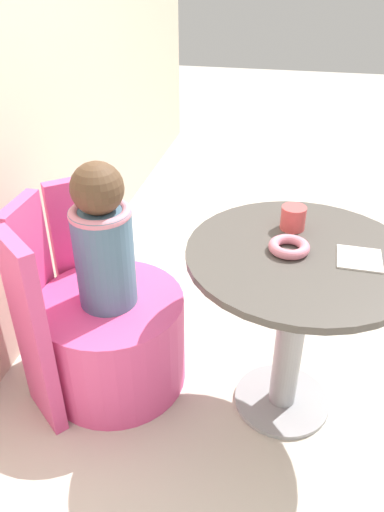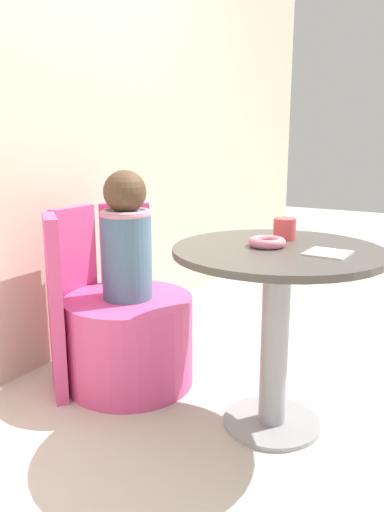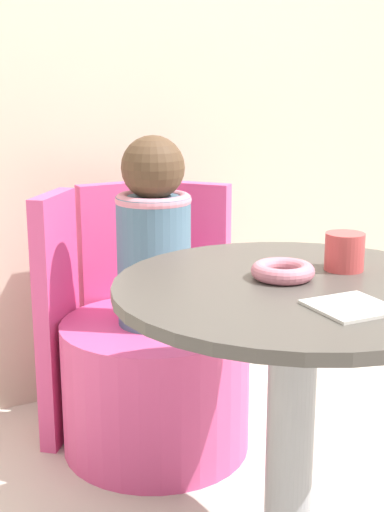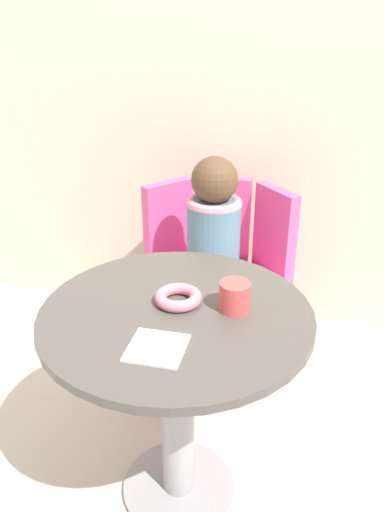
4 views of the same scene
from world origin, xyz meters
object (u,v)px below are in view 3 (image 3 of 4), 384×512
object	(u,v)px
round_table	(293,366)
child_figure	(154,235)
tub_chair	(156,385)
donut	(283,271)
cup	(344,252)

from	to	relation	value
round_table	child_figure	xyz separation A→B (m)	(-0.00, 0.67, 0.15)
tub_chair	donut	bearing A→B (deg)	-89.91
donut	round_table	bearing A→B (deg)	-85.47
child_figure	donut	bearing A→B (deg)	-89.91
child_figure	cup	bearing A→B (deg)	-76.09
cup	donut	bearing A→B (deg)	178.47
donut	child_figure	bearing A→B (deg)	90.09
donut	cup	xyz separation A→B (m)	(0.16, -0.00, 0.02)
tub_chair	donut	size ratio (longest dim) A/B	4.23
round_table	donut	world-z (taller)	donut
child_figure	cup	size ratio (longest dim) A/B	6.42
round_table	donut	xyz separation A→B (m)	(-0.00, 0.04, 0.20)
child_figure	donut	distance (m)	0.63
tub_chair	cup	xyz separation A→B (m)	(0.16, -0.63, 0.53)
round_table	child_figure	world-z (taller)	child_figure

